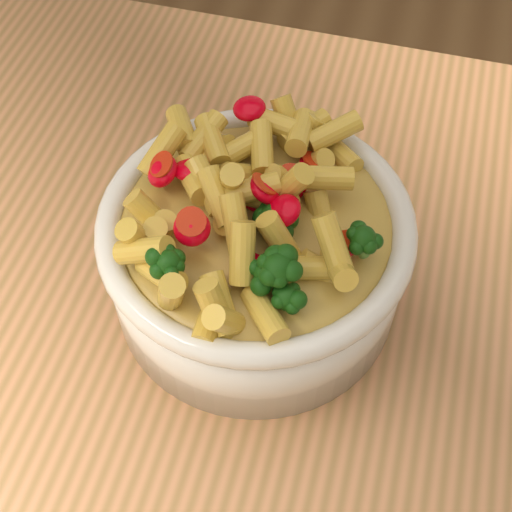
# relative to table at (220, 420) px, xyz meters

# --- Properties ---
(table) EXTENTS (1.20, 0.80, 0.90)m
(table) POSITION_rel_table_xyz_m (0.00, 0.00, 0.00)
(table) COLOR tan
(table) RESTS_ON ground
(serving_bowl) EXTENTS (0.22, 0.22, 0.10)m
(serving_bowl) POSITION_rel_table_xyz_m (0.01, 0.07, 0.15)
(serving_bowl) COLOR white
(serving_bowl) RESTS_ON table
(pasta_salad) EXTENTS (0.18, 0.18, 0.04)m
(pasta_salad) POSITION_rel_table_xyz_m (0.01, 0.07, 0.21)
(pasta_salad) COLOR gold
(pasta_salad) RESTS_ON serving_bowl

